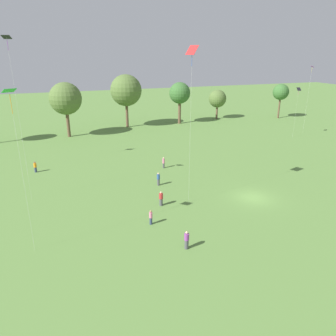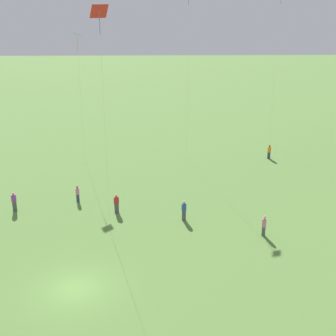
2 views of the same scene
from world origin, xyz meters
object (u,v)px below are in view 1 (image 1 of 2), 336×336
(person_0, at_px, (151,217))
(person_5, at_px, (158,179))
(person_3, at_px, (161,199))
(kite_8, at_px, (10,99))
(person_2, at_px, (35,167))
(person_6, at_px, (187,240))
(kite_1, at_px, (299,91))
(kite_4, at_px, (311,73))
(kite_6, at_px, (8,49))
(kite_9, at_px, (192,56))
(person_1, at_px, (164,163))

(person_0, relative_size, person_5, 0.90)
(person_3, relative_size, kite_8, 0.12)
(person_2, xyz_separation_m, person_3, (13.95, -16.58, 0.05))
(person_6, bearing_deg, person_0, 137.05)
(person_0, height_order, person_6, person_6)
(kite_1, distance_m, kite_8, 55.44)
(person_5, xyz_separation_m, kite_4, (39.09, 17.90, 11.69))
(kite_6, bearing_deg, person_2, -30.52)
(person_0, xyz_separation_m, person_5, (3.92, 9.60, 0.08))
(person_0, distance_m, kite_9, 16.93)
(person_1, relative_size, kite_1, 0.17)
(kite_4, bearing_deg, person_6, -178.41)
(person_3, xyz_separation_m, kite_6, (-14.23, 6.96, 16.23))
(kite_6, xyz_separation_m, kite_8, (0.66, -11.71, -3.67))
(person_0, height_order, person_2, person_2)
(person_5, xyz_separation_m, person_6, (-2.15, -14.90, -0.01))
(person_2, distance_m, person_3, 21.66)
(person_5, xyz_separation_m, kite_1, (33.91, 14.95, 8.44))
(kite_1, bearing_deg, kite_6, -113.75)
(person_2, height_order, person_5, person_5)
(person_0, relative_size, kite_4, 0.11)
(kite_8, bearing_deg, kite_9, -142.75)
(person_2, bearing_deg, kite_4, 170.19)
(person_2, xyz_separation_m, kite_6, (-0.28, -9.61, 16.28))
(kite_9, bearing_deg, person_5, -142.92)
(person_3, height_order, kite_6, kite_6)
(kite_4, relative_size, kite_8, 0.98)
(person_3, relative_size, person_5, 0.99)
(person_2, xyz_separation_m, kite_8, (0.38, -21.32, 12.61))
(person_5, distance_m, kite_6, 22.66)
(person_2, distance_m, person_6, 28.92)
(kite_8, bearing_deg, person_1, -114.47)
(person_1, height_order, person_6, person_6)
(person_0, xyz_separation_m, person_2, (-11.59, 20.35, 0.01))
(person_0, relative_size, person_3, 0.91)
(person_2, bearing_deg, person_1, 148.78)
(person_5, distance_m, kite_8, 22.32)
(kite_8, bearing_deg, kite_4, -129.80)
(person_3, relative_size, kite_6, 0.10)
(person_5, xyz_separation_m, kite_6, (-15.79, 1.14, 16.21))
(person_1, relative_size, kite_4, 0.12)
(person_2, distance_m, kite_9, 28.72)
(person_2, height_order, kite_6, kite_6)
(person_3, distance_m, kite_6, 22.68)
(kite_6, bearing_deg, person_3, -144.92)
(person_0, relative_size, person_6, 0.90)
(person_1, xyz_separation_m, person_2, (-18.34, 4.55, -0.07))
(person_5, relative_size, kite_6, 0.10)
(person_1, relative_size, person_6, 0.98)
(person_5, relative_size, kite_8, 0.12)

